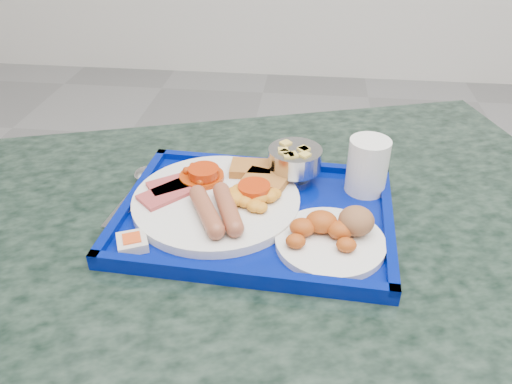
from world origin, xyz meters
The scene contains 9 objects.
table centered at (-0.43, 0.32, 0.55)m, with size 1.37×1.11×0.74m.
tray centered at (-0.44, 0.33, 0.75)m, with size 0.45×0.34×0.03m.
main_plate centered at (-0.50, 0.34, 0.77)m, with size 0.28×0.28×0.04m.
bread_plate centered at (-0.32, 0.26, 0.77)m, with size 0.17×0.17×0.05m.
fruit_bowl centered at (-0.38, 0.43, 0.80)m, with size 0.09×0.09×0.07m.
juice_cup centered at (-0.26, 0.41, 0.81)m, with size 0.07×0.07×0.10m.
spoon centered at (-0.66, 0.39, 0.76)m, with size 0.04×0.19×0.01m.
knife centered at (-0.66, 0.34, 0.76)m, with size 0.01×0.17×0.00m, color #B2B2B4.
jam_packet centered at (-0.61, 0.22, 0.76)m, with size 0.06×0.06×0.02m.
Camera 1 is at (-0.36, -0.34, 1.24)m, focal length 35.00 mm.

